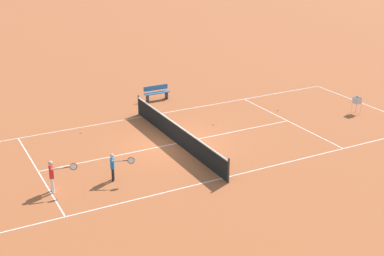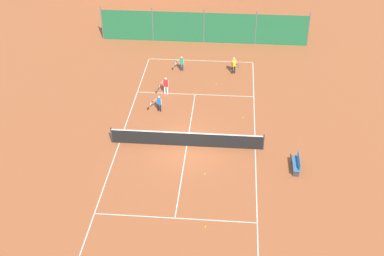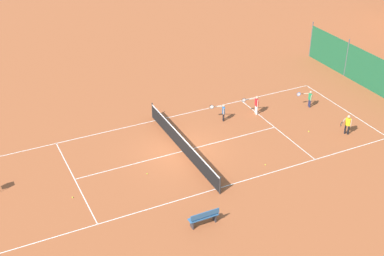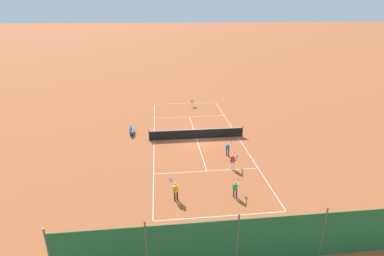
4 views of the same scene
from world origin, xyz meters
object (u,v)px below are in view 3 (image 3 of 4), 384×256
(tennis_ball_near_corner, at_px, (147,174))
(tennis_net, at_px, (182,144))
(player_far_service, at_px, (223,111))
(courtside_bench, at_px, (204,217))
(tennis_ball_mid_court, at_px, (309,131))
(tennis_ball_by_net_left, at_px, (265,165))
(player_near_service, at_px, (309,98))
(player_near_baseline, at_px, (348,123))
(tennis_ball_alley_left, at_px, (73,197))
(player_far_baseline, at_px, (256,104))

(tennis_ball_near_corner, bearing_deg, tennis_net, 114.83)
(player_far_service, distance_m, courtside_bench, 10.31)
(player_far_service, bearing_deg, tennis_ball_near_corner, -62.21)
(tennis_ball_mid_court, xyz_separation_m, tennis_ball_near_corner, (-0.15, -10.69, 0.00))
(tennis_ball_mid_court, distance_m, tennis_ball_by_net_left, 4.85)
(tennis_ball_by_net_left, xyz_separation_m, courtside_bench, (3.00, -5.40, 0.42))
(player_far_service, relative_size, courtside_bench, 0.76)
(player_near_service, distance_m, tennis_ball_by_net_left, 7.99)
(tennis_net, relative_size, tennis_ball_near_corner, 139.09)
(player_near_service, distance_m, player_far_service, 6.16)
(tennis_ball_near_corner, bearing_deg, tennis_ball_by_net_left, 71.49)
(tennis_net, relative_size, tennis_ball_mid_court, 139.09)
(tennis_net, bearing_deg, courtside_bench, -16.31)
(tennis_ball_by_net_left, distance_m, courtside_bench, 6.19)
(player_near_baseline, bearing_deg, player_far_service, -129.02)
(tennis_ball_alley_left, xyz_separation_m, courtside_bench, (4.80, 5.07, 0.42))
(tennis_ball_alley_left, bearing_deg, tennis_net, 102.61)
(player_near_service, bearing_deg, courtside_bench, -57.02)
(tennis_net, distance_m, tennis_ball_alley_left, 7.11)
(tennis_ball_alley_left, bearing_deg, tennis_ball_by_net_left, 80.25)
(player_near_service, bearing_deg, tennis_ball_by_net_left, -53.95)
(tennis_ball_alley_left, relative_size, tennis_ball_mid_court, 1.00)
(tennis_ball_mid_court, bearing_deg, player_far_service, -131.45)
(tennis_ball_mid_court, distance_m, courtside_bench, 11.02)
(player_far_baseline, relative_size, tennis_ball_by_net_left, 19.56)
(player_near_service, relative_size, tennis_ball_mid_court, 17.72)
(player_far_baseline, bearing_deg, tennis_net, -71.80)
(player_far_baseline, bearing_deg, tennis_ball_mid_court, 26.62)
(tennis_ball_mid_court, height_order, tennis_ball_near_corner, same)
(player_near_baseline, relative_size, courtside_bench, 0.86)
(player_far_baseline, height_order, courtside_bench, player_far_baseline)
(player_far_baseline, distance_m, tennis_ball_alley_left, 13.68)
(tennis_net, bearing_deg, player_far_service, 119.77)
(tennis_ball_near_corner, bearing_deg, tennis_ball_alley_left, -86.00)
(player_far_baseline, height_order, tennis_ball_alley_left, player_far_baseline)
(player_far_service, bearing_deg, tennis_ball_mid_court, 48.55)
(player_near_baseline, bearing_deg, tennis_ball_near_corner, -96.21)
(tennis_net, height_order, tennis_ball_by_net_left, tennis_net)
(player_far_service, relative_size, tennis_ball_by_net_left, 17.38)
(player_near_baseline, xyz_separation_m, courtside_bench, (3.72, -11.72, -0.30))
(player_far_baseline, relative_size, player_far_service, 1.13)
(tennis_net, relative_size, tennis_ball_by_net_left, 139.09)
(player_far_baseline, bearing_deg, tennis_ball_by_net_left, -26.62)
(player_near_baseline, bearing_deg, courtside_bench, -72.37)
(player_far_baseline, distance_m, player_far_service, 2.38)
(player_near_service, relative_size, courtside_bench, 0.78)
(player_far_baseline, bearing_deg, player_near_service, 79.15)
(player_far_service, bearing_deg, player_near_baseline, 50.98)
(player_far_baseline, relative_size, tennis_ball_mid_court, 19.56)
(tennis_ball_mid_court, xyz_separation_m, tennis_ball_by_net_left, (1.95, -4.44, 0.00))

